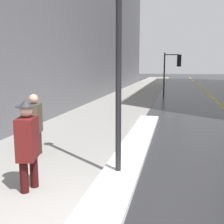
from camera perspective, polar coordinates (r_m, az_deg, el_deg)
sidewalk_slab at (r=18.97m, az=2.62°, el=2.35°), size 4.00×80.00×0.01m
road_centre_stripe at (r=18.87m, az=20.87°, el=1.69°), size 0.16×80.00×0.00m
snow_bank_curb at (r=8.13m, az=4.71°, el=-6.80°), size 0.78×9.14×0.13m
lamp_post at (r=5.75m, az=1.38°, el=18.51°), size 0.28×0.28×5.48m
traffic_light_near at (r=22.36m, az=12.43°, el=9.31°), size 1.31×0.44×3.31m
pedestrian_in_glasses at (r=5.41m, az=-16.79°, el=-5.72°), size 0.43×0.60×1.75m
pedestrian_nearside at (r=7.55m, az=-15.43°, el=-1.91°), size 0.42×0.76×1.61m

